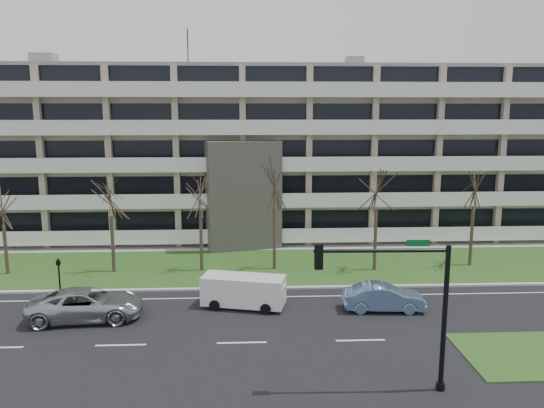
{
  "coord_description": "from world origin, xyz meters",
  "views": [
    {
      "loc": [
        0.35,
        -24.92,
        11.51
      ],
      "look_at": [
        1.98,
        10.0,
        5.26
      ],
      "focal_mm": 35.0,
      "sensor_mm": 36.0,
      "label": 1
    }
  ],
  "objects_px": {
    "blue_sedan": "(384,297)",
    "traffic_signal": "(401,295)",
    "white_van": "(245,289)",
    "pedestrian_signal": "(59,274)",
    "silver_pickup": "(86,304)"
  },
  "relations": [
    {
      "from": "silver_pickup",
      "to": "white_van",
      "type": "relative_size",
      "value": 1.21
    },
    {
      "from": "traffic_signal",
      "to": "pedestrian_signal",
      "type": "height_order",
      "value": "traffic_signal"
    },
    {
      "from": "blue_sedan",
      "to": "white_van",
      "type": "relative_size",
      "value": 0.92
    },
    {
      "from": "blue_sedan",
      "to": "pedestrian_signal",
      "type": "height_order",
      "value": "pedestrian_signal"
    },
    {
      "from": "silver_pickup",
      "to": "traffic_signal",
      "type": "distance_m",
      "value": 17.59
    },
    {
      "from": "blue_sedan",
      "to": "traffic_signal",
      "type": "distance_m",
      "value": 9.65
    },
    {
      "from": "white_van",
      "to": "traffic_signal",
      "type": "bearing_deg",
      "value": -43.13
    },
    {
      "from": "white_van",
      "to": "pedestrian_signal",
      "type": "height_order",
      "value": "pedestrian_signal"
    },
    {
      "from": "silver_pickup",
      "to": "pedestrian_signal",
      "type": "xyz_separation_m",
      "value": [
        -2.5,
        3.08,
        0.82
      ]
    },
    {
      "from": "silver_pickup",
      "to": "pedestrian_signal",
      "type": "height_order",
      "value": "pedestrian_signal"
    },
    {
      "from": "white_van",
      "to": "pedestrian_signal",
      "type": "bearing_deg",
      "value": -174.46
    },
    {
      "from": "blue_sedan",
      "to": "pedestrian_signal",
      "type": "xyz_separation_m",
      "value": [
        -19.32,
        2.54,
        0.91
      ]
    },
    {
      "from": "white_van",
      "to": "silver_pickup",
      "type": "bearing_deg",
      "value": -156.84
    },
    {
      "from": "traffic_signal",
      "to": "pedestrian_signal",
      "type": "relative_size",
      "value": 2.44
    },
    {
      "from": "white_van",
      "to": "traffic_signal",
      "type": "relative_size",
      "value": 0.79
    }
  ]
}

